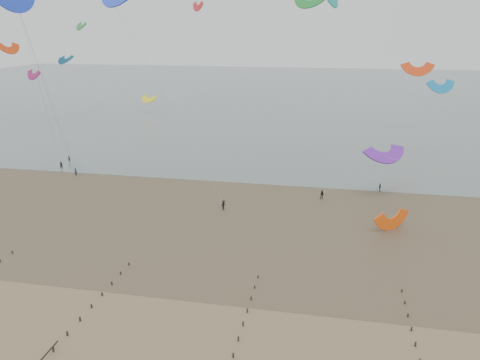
% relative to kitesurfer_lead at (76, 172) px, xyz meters
% --- Properties ---
extents(ground, '(500.00, 500.00, 0.00)m').
position_rel_kitesurfer_lead_xyz_m(ground, '(42.38, -48.11, -0.85)').
color(ground, brown).
rests_on(ground, ground).
extents(sea_and_shore, '(500.00, 665.00, 0.03)m').
position_rel_kitesurfer_lead_xyz_m(sea_and_shore, '(38.30, -13.70, -0.85)').
color(sea_and_shore, '#475654').
rests_on(sea_and_shore, ground).
extents(kitesurfer_lead, '(0.74, 0.66, 1.71)m').
position_rel_kitesurfer_lead_xyz_m(kitesurfer_lead, '(0.00, 0.00, 0.00)').
color(kitesurfer_lead, black).
rests_on(kitesurfer_lead, ground).
extents(kitesurfers, '(125.83, 24.88, 1.90)m').
position_rel_kitesurfer_lead_xyz_m(kitesurfers, '(65.53, -0.59, 0.00)').
color(kitesurfers, black).
rests_on(kitesurfers, ground).
extents(grounded_kite, '(7.76, 7.58, 3.37)m').
position_rel_kitesurfer_lead_xyz_m(grounded_kite, '(65.12, -16.76, -0.85)').
color(grounded_kite, '#FF5710').
rests_on(grounded_kite, ground).
extents(kites_airborne, '(237.99, 124.83, 44.23)m').
position_rel_kitesurfer_lead_xyz_m(kites_airborne, '(31.46, 46.57, 21.74)').
color(kites_airborne, '#08968E').
rests_on(kites_airborne, ground).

